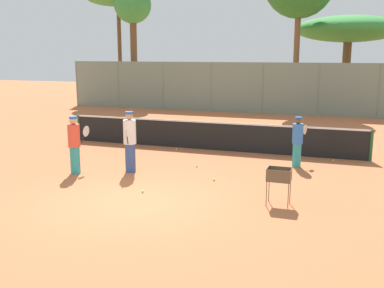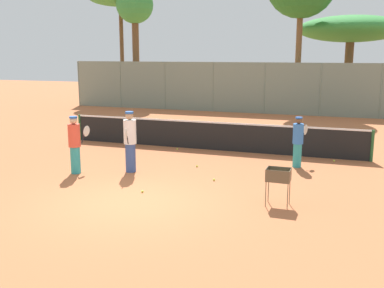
% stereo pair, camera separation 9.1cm
% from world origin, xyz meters
% --- Properties ---
extents(ground_plane, '(80.00, 80.00, 0.00)m').
position_xyz_m(ground_plane, '(0.00, 0.00, 0.00)').
color(ground_plane, '#B7663D').
extents(tennis_net, '(11.40, 0.10, 1.07)m').
position_xyz_m(tennis_net, '(0.00, 6.45, 0.56)').
color(tennis_net, '#26592D').
rests_on(tennis_net, ground_plane).
extents(back_fence, '(25.74, 0.08, 3.03)m').
position_xyz_m(back_fence, '(-0.00, 17.35, 1.52)').
color(back_fence, gray).
rests_on(back_fence, ground_plane).
extents(tree_2, '(6.93, 6.93, 6.00)m').
position_xyz_m(tree_2, '(4.60, 22.86, 5.08)').
color(tree_2, brown).
rests_on(tree_2, ground_plane).
extents(tree_3, '(2.55, 2.55, 8.09)m').
position_xyz_m(tree_3, '(-9.44, 19.41, 6.54)').
color(tree_3, brown).
rests_on(tree_3, ground_plane).
extents(player_white_outfit, '(0.36, 0.91, 1.73)m').
position_xyz_m(player_white_outfit, '(-2.83, 1.90, 0.90)').
color(player_white_outfit, teal).
rests_on(player_white_outfit, ground_plane).
extents(player_red_cap, '(0.43, 0.85, 1.61)m').
position_xyz_m(player_red_cap, '(3.39, 4.89, 0.84)').
color(player_red_cap, teal).
rests_on(player_red_cap, ground_plane).
extents(player_yellow_shirt, '(0.42, 0.92, 1.85)m').
position_xyz_m(player_yellow_shirt, '(-1.34, 2.59, 0.96)').
color(player_yellow_shirt, '#334C8C').
rests_on(player_yellow_shirt, ground_plane).
extents(ball_cart, '(0.56, 0.41, 0.90)m').
position_xyz_m(ball_cart, '(3.38, 1.00, 0.67)').
color(ball_cart, brown).
rests_on(ball_cart, ground_plane).
extents(tennis_ball_0, '(0.07, 0.07, 0.07)m').
position_xyz_m(tennis_ball_0, '(1.35, 2.48, 0.03)').
color(tennis_ball_0, '#D1E54C').
rests_on(tennis_ball_0, ground_plane).
extents(tennis_ball_1, '(0.07, 0.07, 0.07)m').
position_xyz_m(tennis_ball_1, '(-0.09, 0.80, 0.03)').
color(tennis_ball_1, '#D1E54C').
rests_on(tennis_ball_1, ground_plane).
extents(tennis_ball_2, '(0.07, 0.07, 0.07)m').
position_xyz_m(tennis_ball_2, '(0.39, 3.81, 0.03)').
color(tennis_ball_2, '#D1E54C').
rests_on(tennis_ball_2, ground_plane).
extents(tennis_ball_3, '(0.07, 0.07, 0.07)m').
position_xyz_m(tennis_ball_3, '(-1.15, 6.02, 0.03)').
color(tennis_ball_3, '#D1E54C').
rests_on(tennis_ball_3, ground_plane).
extents(tennis_ball_4, '(0.07, 0.07, 0.07)m').
position_xyz_m(tennis_ball_4, '(4.48, 6.02, 0.03)').
color(tennis_ball_4, '#D1E54C').
rests_on(tennis_ball_4, ground_plane).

